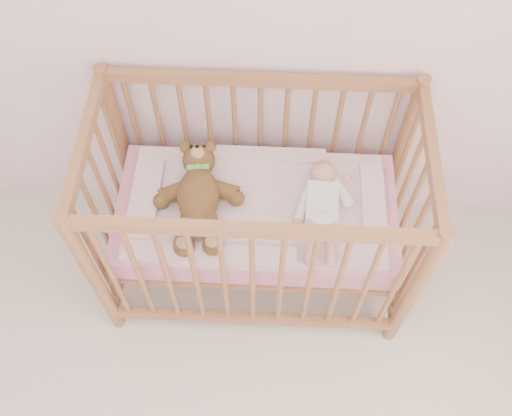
# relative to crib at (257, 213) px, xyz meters

# --- Properties ---
(crib) EXTENTS (1.36, 0.76, 1.00)m
(crib) POSITION_rel_crib_xyz_m (0.00, 0.00, 0.00)
(crib) COLOR #9A6A41
(crib) RESTS_ON floor
(mattress) EXTENTS (1.22, 0.62, 0.13)m
(mattress) POSITION_rel_crib_xyz_m (0.00, 0.00, -0.01)
(mattress) COLOR pink
(mattress) RESTS_ON crib
(blanket) EXTENTS (1.10, 0.58, 0.06)m
(blanket) POSITION_rel_crib_xyz_m (0.00, 0.00, 0.06)
(blanket) COLOR pink
(blanket) RESTS_ON mattress
(baby) EXTENTS (0.27, 0.53, 0.12)m
(baby) POSITION_rel_crib_xyz_m (0.28, -0.02, 0.14)
(baby) COLOR white
(baby) RESTS_ON blanket
(teddy_bear) EXTENTS (0.45, 0.60, 0.16)m
(teddy_bear) POSITION_rel_crib_xyz_m (-0.24, -0.02, 0.15)
(teddy_bear) COLOR brown
(teddy_bear) RESTS_ON blanket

